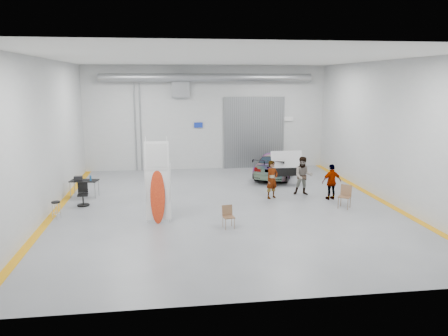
{
  "coord_description": "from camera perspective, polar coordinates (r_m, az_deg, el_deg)",
  "views": [
    {
      "loc": [
        -2.42,
        -17.33,
        5.17
      ],
      "look_at": [
        0.02,
        0.65,
        1.5
      ],
      "focal_mm": 35.0,
      "sensor_mm": 36.0,
      "label": 1
    }
  ],
  "objects": [
    {
      "name": "office_chair",
      "position": [
        19.19,
        -17.93,
        -3.45
      ],
      "size": [
        0.51,
        0.51,
        0.96
      ],
      "rotation": [
        0.0,
        0.0,
        0.08
      ],
      "color": "black",
      "rests_on": "ground"
    },
    {
      "name": "person_b",
      "position": [
        20.18,
        10.32,
        -1.01
      ],
      "size": [
        1.0,
        0.85,
        1.77
      ],
      "primitive_type": "imported",
      "rotation": [
        0.0,
        0.0,
        -0.24
      ],
      "color": "#43647C",
      "rests_on": "ground"
    },
    {
      "name": "sedan_car",
      "position": [
        23.83,
        6.8,
        0.47
      ],
      "size": [
        3.64,
        4.96,
        1.33
      ],
      "primitive_type": "imported",
      "rotation": [
        0.0,
        0.0,
        2.71
      ],
      "color": "white",
      "rests_on": "ground"
    },
    {
      "name": "trunk_lid",
      "position": [
        21.76,
        8.19,
        1.22
      ],
      "size": [
        1.56,
        0.94,
        0.04
      ],
      "primitive_type": "cube",
      "color": "silver",
      "rests_on": "sedan_car"
    },
    {
      "name": "folding_chair_far",
      "position": [
        18.57,
        15.43,
        -4.2
      ],
      "size": [
        0.62,
        0.69,
        0.95
      ],
      "rotation": [
        0.0,
        0.0,
        -0.65
      ],
      "color": "brown",
      "rests_on": "ground"
    },
    {
      "name": "room_shell",
      "position": [
        19.76,
        0.03,
        8.27
      ],
      "size": [
        14.02,
        16.18,
        6.01
      ],
      "color": "#B0B2B4",
      "rests_on": "ground"
    },
    {
      "name": "folding_chair_near",
      "position": [
        15.58,
        0.6,
        -6.97
      ],
      "size": [
        0.44,
        0.46,
        0.8
      ],
      "rotation": [
        0.0,
        0.0,
        0.17
      ],
      "color": "brown",
      "rests_on": "ground"
    },
    {
      "name": "work_table",
      "position": [
        20.51,
        -17.99,
        -1.53
      ],
      "size": [
        1.3,
        0.81,
        0.99
      ],
      "rotation": [
        0.0,
        0.0,
        -0.18
      ],
      "color": "gray",
      "rests_on": "ground"
    },
    {
      "name": "ground",
      "position": [
        18.24,
        0.23,
        -5.02
      ],
      "size": [
        16.0,
        16.0,
        0.0
      ],
      "primitive_type": "plane",
      "color": "slate",
      "rests_on": "ground"
    },
    {
      "name": "person_a",
      "position": [
        19.4,
        6.3,
        -1.51
      ],
      "size": [
        0.74,
        0.66,
        1.69
      ],
      "primitive_type": "imported",
      "rotation": [
        0.0,
        0.0,
        0.52
      ],
      "color": "#9C6A55",
      "rests_on": "ground"
    },
    {
      "name": "shop_stool",
      "position": [
        17.73,
        -21.05,
        -5.17
      ],
      "size": [
        0.34,
        0.34,
        0.68
      ],
      "rotation": [
        0.0,
        0.0,
        -0.3
      ],
      "color": "black",
      "rests_on": "ground"
    },
    {
      "name": "person_c",
      "position": [
        19.67,
        13.88,
        -1.77
      ],
      "size": [
        0.96,
        0.5,
        1.58
      ],
      "primitive_type": "imported",
      "rotation": [
        0.0,
        0.0,
        3.28
      ],
      "color": "brown",
      "rests_on": "ground"
    },
    {
      "name": "surfboard_display",
      "position": [
        16.01,
        -8.6,
        -2.69
      ],
      "size": [
        0.91,
        0.3,
        3.21
      ],
      "rotation": [
        0.0,
        0.0,
        -0.09
      ],
      "color": "white",
      "rests_on": "ground"
    }
  ]
}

